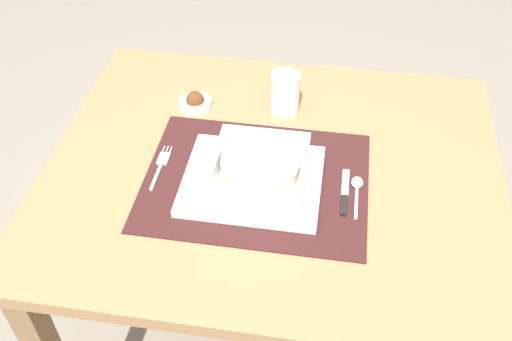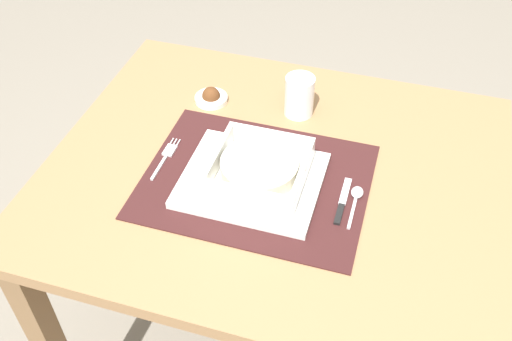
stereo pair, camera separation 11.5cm
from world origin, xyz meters
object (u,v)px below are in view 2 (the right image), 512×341
Objects in this scene: dining_table at (275,204)px; drinking_glass at (298,97)px; butter_knife at (342,204)px; porridge_bowl at (259,169)px; spoon at (356,196)px; condiment_saucer at (211,97)px; fork at (167,155)px.

drinking_glass reaches higher than dining_table.
drinking_glass is (-0.15, 0.26, 0.04)m from butter_knife.
butter_knife is at bearing -59.32° from drinking_glass.
porridge_bowl is 1.63× the size of spoon.
butter_knife is 0.30m from drinking_glass.
condiment_saucer is (-0.36, 0.24, 0.00)m from butter_knife.
butter_knife is at bearing -22.84° from dining_table.
dining_table is 0.16m from porridge_bowl.
spoon reaches higher than fork.
condiment_saucer is (-0.21, 0.18, 0.12)m from dining_table.
spoon is at bearing -52.95° from drinking_glass.
dining_table is 8.46× the size of spoon.
condiment_saucer is at bearing -175.58° from drinking_glass.
drinking_glass is (0.02, 0.25, 0.00)m from porridge_bowl.
porridge_bowl is 0.25m from drinking_glass.
butter_knife is at bearing -3.21° from porridge_bowl.
condiment_saucer reaches higher than dining_table.
dining_table is 7.45× the size of butter_knife.
butter_knife is (0.17, -0.01, -0.04)m from porridge_bowl.
fork is at bearing 174.21° from porridge_bowl.
fork reaches higher than dining_table.
dining_table is at bearing -88.93° from drinking_glass.
butter_knife is (-0.02, -0.02, -0.00)m from spoon.
condiment_saucer is at bearing 138.96° from dining_table.
butter_knife is (0.38, -0.03, 0.00)m from fork.
condiment_saucer reaches higher than spoon.
dining_table is 12.25× the size of condiment_saucer.
condiment_saucer is at bearing 151.70° from spoon.
porridge_bowl reaches higher than condiment_saucer.
porridge_bowl is 0.17m from butter_knife.
butter_knife is 0.43m from condiment_saucer.
dining_table is 0.25m from drinking_glass.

